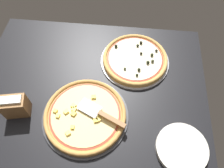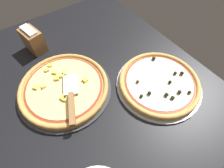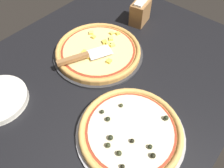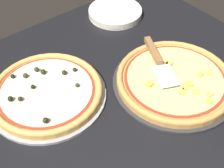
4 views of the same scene
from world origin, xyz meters
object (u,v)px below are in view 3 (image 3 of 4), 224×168
Objects in this scene: pizza_front at (98,50)px; pizza_back at (131,131)px; serving_spatula at (79,57)px; napkin_holder at (140,12)px.

pizza_front is 43.51cm from pizza_back.
pizza_back is (22.77, 37.07, 0.01)cm from pizza_front.
pizza_back is 40.16cm from serving_spatula.
pizza_back reaches higher than pizza_front.
pizza_front is 11.33cm from serving_spatula.
napkin_holder is (-44.41, 0.66, 1.02)cm from serving_spatula.
pizza_back is 2.83× the size of napkin_holder.
pizza_back is at bearing 58.44° from pizza_front.
serving_spatula is (10.94, -1.21, 2.68)cm from pizza_front.
napkin_holder is at bearing 179.14° from serving_spatula.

